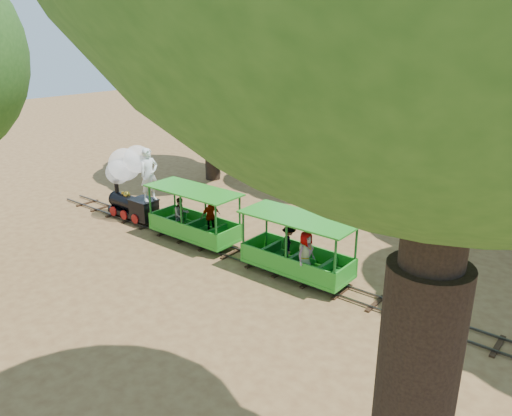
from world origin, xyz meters
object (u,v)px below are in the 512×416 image
Objects in this scene: carriage_rear at (297,253)px; fence at (397,190)px; locomotive at (130,176)px; carriage_front at (194,220)px.

carriage_rear is 0.19× the size of fence.
locomotive is 0.87× the size of carriage_front.
fence is (-0.52, 8.03, -0.20)m from carriage_rear.
locomotive reaches higher than carriage_rear.
locomotive reaches higher than carriage_front.
fence is (7.05, 7.92, -1.11)m from locomotive.
carriage_rear is 8.05m from fence.
carriage_front is 1.00× the size of carriage_rear.
carriage_front and carriage_rear have the same top height.
locomotive is at bearing -131.65° from fence.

